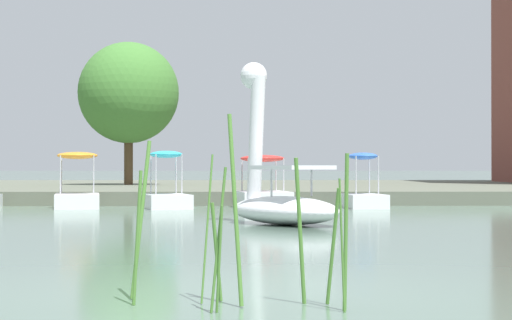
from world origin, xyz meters
name	(u,v)px	position (x,y,z in m)	size (l,w,h in m)	color
ground_plane	(221,287)	(0.00, 0.00, 0.00)	(688.14, 688.14, 0.00)	#567060
shore_bank_far	(233,189)	(0.00, 33.04, 0.21)	(157.00, 27.04, 0.42)	#5B6051
swan_boat	(280,193)	(1.02, 10.19, 0.64)	(2.86, 3.23, 3.34)	white
pedal_boat_blue	(363,192)	(3.70, 17.95, 0.45)	(1.28, 1.92, 1.56)	white
pedal_boat_red	(262,191)	(0.88, 18.17, 0.47)	(1.69, 2.39, 1.50)	white
pedal_boat_cyan	(166,193)	(-1.82, 17.79, 0.43)	(1.61, 2.22, 1.61)	white
pedal_boat_orange	(77,191)	(-4.33, 18.00, 0.48)	(1.51, 2.26, 1.58)	white
tree_broadleaf_left	(129,93)	(-4.37, 31.19, 4.25)	(5.82, 5.79, 5.96)	#4C3823
reed_clump_foreground	(240,230)	(0.18, -1.26, 0.62)	(1.81, 1.05, 1.59)	#4C7F33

